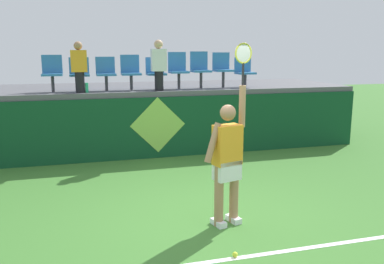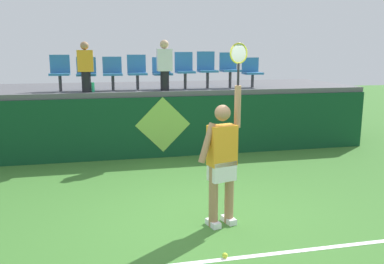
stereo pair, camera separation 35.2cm
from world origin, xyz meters
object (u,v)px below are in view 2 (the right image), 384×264
object	(u,v)px
stadium_chair_1	(86,72)
stadium_chair_7	(229,68)
stadium_chair_0	(60,71)
spectator_0	(86,66)
spectator_1	(165,64)
stadium_chair_4	(162,71)
stadium_chair_2	(112,71)
stadium_chair_8	(252,71)
tennis_ball	(225,255)
tennis_player	(222,158)
stadium_chair_5	(185,68)
water_bottle	(93,87)
stadium_chair_6	(207,68)
stadium_chair_3	(137,70)

from	to	relation	value
stadium_chair_1	stadium_chair_7	distance (m)	3.44
stadium_chair_0	spectator_0	distance (m)	0.72
spectator_1	stadium_chair_4	bearing A→B (deg)	90.00
stadium_chair_0	stadium_chair_1	xyz separation A→B (m)	(0.58, -0.00, -0.03)
stadium_chair_0	stadium_chair_2	world-z (taller)	stadium_chair_0
stadium_chair_8	tennis_ball	bearing A→B (deg)	-113.37
tennis_player	stadium_chair_0	world-z (taller)	tennis_player
stadium_chair_2	stadium_chair_5	world-z (taller)	stadium_chair_5
stadium_chair_7	spectator_0	size ratio (longest dim) A/B	0.78
stadium_chair_1	spectator_0	xyz separation A→B (m)	(0.00, -0.40, 0.15)
tennis_player	stadium_chair_7	distance (m)	4.90
stadium_chair_0	stadium_chair_5	bearing A→B (deg)	0.08
water_bottle	stadium_chair_1	distance (m)	0.54
stadium_chair_0	stadium_chair_1	bearing A→B (deg)	-0.39
stadium_chair_7	stadium_chair_0	bearing A→B (deg)	-180.00
stadium_chair_7	stadium_chair_5	bearing A→B (deg)	179.80
water_bottle	stadium_chair_4	world-z (taller)	stadium_chair_4
stadium_chair_2	stadium_chair_8	distance (m)	3.44
stadium_chair_6	stadium_chair_7	world-z (taller)	stadium_chair_6
tennis_player	tennis_ball	size ratio (longest dim) A/B	38.47
water_bottle	stadium_chair_0	xyz separation A→B (m)	(-0.72, 0.42, 0.35)
stadium_chair_7	spectator_0	bearing A→B (deg)	-173.31
stadium_chair_1	stadium_chair_0	bearing A→B (deg)	179.61
tennis_ball	stadium_chair_8	bearing A→B (deg)	66.63
stadium_chair_1	stadium_chair_4	xyz separation A→B (m)	(1.76, -0.00, -0.01)
water_bottle	stadium_chair_7	size ratio (longest dim) A/B	0.25
stadium_chair_5	stadium_chair_7	xyz separation A→B (m)	(1.14, -0.00, 0.01)
stadium_chair_6	spectator_0	size ratio (longest dim) A/B	0.80
stadium_chair_0	spectator_0	size ratio (longest dim) A/B	0.74
stadium_chair_1	spectator_1	distance (m)	1.81
stadium_chair_0	spectator_1	bearing A→B (deg)	-9.75
stadium_chair_3	stadium_chair_0	bearing A→B (deg)	-179.95
spectator_1	tennis_ball	bearing A→B (deg)	-90.96
stadium_chair_6	stadium_chair_8	xyz separation A→B (m)	(1.17, -0.01, -0.09)
spectator_1	stadium_chair_2	bearing A→B (deg)	161.13
stadium_chair_3	stadium_chair_5	size ratio (longest dim) A/B	0.93
tennis_player	spectator_1	xyz separation A→B (m)	(-0.15, 4.13, 1.16)
water_bottle	stadium_chair_7	xyz separation A→B (m)	(3.30, 0.42, 0.38)
stadium_chair_6	stadium_chair_5	bearing A→B (deg)	179.95
stadium_chair_7	tennis_ball	bearing A→B (deg)	-107.95
stadium_chair_3	spectator_1	size ratio (longest dim) A/B	0.71
tennis_player	spectator_0	distance (m)	4.68
tennis_ball	stadium_chair_2	xyz separation A→B (m)	(-1.08, 5.46, 1.92)
tennis_ball	stadium_chair_7	bearing A→B (deg)	72.05
stadium_chair_4	spectator_0	distance (m)	1.81
stadium_chair_2	stadium_chair_7	distance (m)	2.85
stadium_chair_7	spectator_0	distance (m)	3.47
stadium_chair_1	stadium_chair_3	bearing A→B (deg)	0.26
tennis_ball	water_bottle	xyz separation A→B (m)	(-1.53, 5.05, 1.60)
tennis_ball	stadium_chair_6	size ratio (longest dim) A/B	0.07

